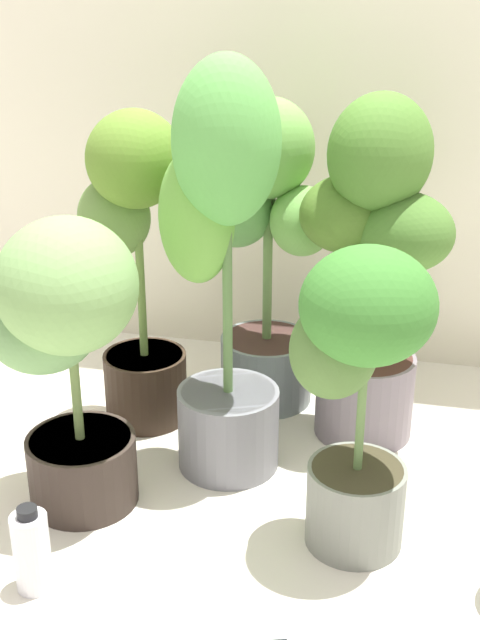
{
  "coord_description": "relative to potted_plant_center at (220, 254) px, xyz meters",
  "views": [
    {
      "loc": [
        0.4,
        -1.54,
        1.15
      ],
      "look_at": [
        0.0,
        0.22,
        0.37
      ],
      "focal_mm": 47.16,
      "sensor_mm": 36.0,
      "label": 1
    }
  ],
  "objects": [
    {
      "name": "ground_plane",
      "position": [
        0.03,
        -0.17,
        -0.54
      ],
      "size": [
        8.0,
        8.0,
        0.0
      ],
      "primitive_type": "plane",
      "color": "silver",
      "rests_on": "ground"
    },
    {
      "name": "mylar_back_wall",
      "position": [
        0.03,
        0.69,
        0.46
      ],
      "size": [
        3.2,
        0.01,
        2.0
      ],
      "primitive_type": "cube",
      "color": "silver",
      "rests_on": "ground"
    },
    {
      "name": "potted_plant_center",
      "position": [
        0.0,
        0.0,
        0.0
      ],
      "size": [
        0.36,
        0.31,
        0.97
      ],
      "color": "slate",
      "rests_on": "ground"
    },
    {
      "name": "potted_plant_front_right",
      "position": [
        0.33,
        -0.23,
        -0.14
      ],
      "size": [
        0.34,
        0.31,
        0.66
      ],
      "color": "gray",
      "rests_on": "ground"
    },
    {
      "name": "potted_plant_back_left",
      "position": [
        -0.27,
        0.17,
        -0.08
      ],
      "size": [
        0.31,
        0.27,
        0.82
      ],
      "color": "#312318",
      "rests_on": "ground"
    },
    {
      "name": "potted_plant_back_right",
      "position": [
        0.33,
        0.22,
        -0.05
      ],
      "size": [
        0.45,
        0.36,
        0.87
      ],
      "color": "slate",
      "rests_on": "ground"
    },
    {
      "name": "potted_plant_front_left",
      "position": [
        -0.29,
        -0.22,
        -0.14
      ],
      "size": [
        0.4,
        0.38,
        0.67
      ],
      "color": "#342923",
      "rests_on": "ground"
    },
    {
      "name": "potted_plant_back_center",
      "position": [
        0.03,
        0.35,
        -0.09
      ],
      "size": [
        0.42,
        0.3,
        0.84
      ],
      "color": "slate",
      "rests_on": "ground"
    },
    {
      "name": "nutrient_bottle",
      "position": [
        -0.25,
        -0.52,
        -0.45
      ],
      "size": [
        0.07,
        0.07,
        0.19
      ],
      "color": "silver",
      "rests_on": "ground"
    }
  ]
}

